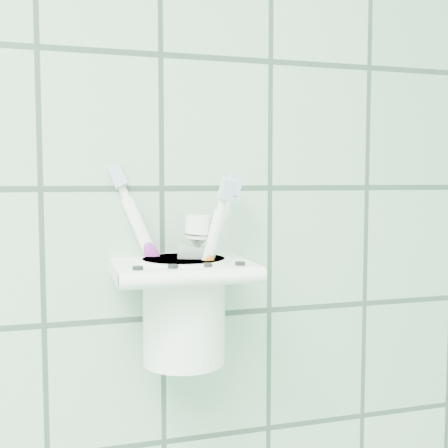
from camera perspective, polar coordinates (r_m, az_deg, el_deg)
name	(u,v)px	position (r m, az deg, el deg)	size (l,w,h in m)	color
holder_bracket	(182,271)	(0.58, -4.28, -4.78)	(0.14, 0.11, 0.04)	white
cup	(184,306)	(0.59, -4.08, -8.36)	(0.09, 0.09, 0.11)	white
toothbrush_pink	(192,250)	(0.59, -3.22, -2.65)	(0.08, 0.05, 0.21)	white
toothbrush_blue	(174,259)	(0.58, -5.09, -3.51)	(0.07, 0.03, 0.20)	white
toothbrush_orange	(182,265)	(0.57, -4.28, -4.22)	(0.05, 0.02, 0.19)	white
toothpaste_tube	(192,274)	(0.59, -3.31, -5.12)	(0.04, 0.04, 0.15)	silver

